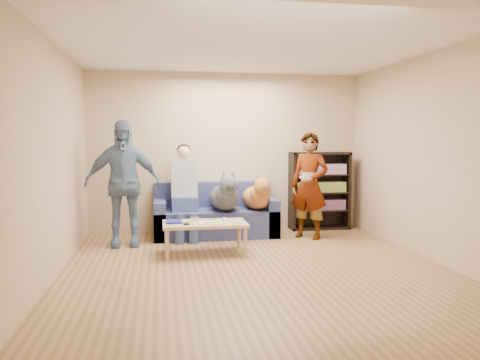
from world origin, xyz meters
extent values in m
plane|color=olive|center=(0.00, 0.00, 0.00)|extent=(5.00, 5.00, 0.00)
plane|color=white|center=(0.00, 0.00, 2.60)|extent=(5.00, 5.00, 0.00)
plane|color=tan|center=(0.00, 2.50, 1.30)|extent=(4.50, 0.00, 4.50)
plane|color=tan|center=(0.00, -2.50, 1.30)|extent=(4.50, 0.00, 4.50)
plane|color=tan|center=(-2.25, 0.00, 1.30)|extent=(0.00, 5.00, 5.00)
plane|color=tan|center=(2.25, 0.00, 1.30)|extent=(0.00, 5.00, 5.00)
ellipsoid|color=silver|center=(0.51, 1.94, 0.49)|extent=(0.38, 0.32, 0.13)
imported|color=gray|center=(1.15, 1.63, 0.81)|extent=(0.70, 0.68, 1.62)
imported|color=#6D88AF|center=(-1.62, 1.59, 0.89)|extent=(1.07, 0.49, 1.79)
cube|color=silver|center=(0.95, 1.43, 0.96)|extent=(0.07, 0.12, 0.03)
cube|color=navy|center=(-0.92, 0.97, 0.43)|extent=(0.20, 0.26, 0.03)
cube|color=white|center=(-0.47, 0.82, 0.43)|extent=(0.26, 0.20, 0.02)
cube|color=#ADA58A|center=(-0.44, 0.84, 0.44)|extent=(0.22, 0.17, 0.01)
cube|color=#ADADB1|center=(-0.64, 1.04, 0.45)|extent=(0.11, 0.06, 0.05)
cube|color=white|center=(-0.24, 1.02, 0.43)|extent=(0.04, 0.13, 0.03)
cube|color=white|center=(-0.16, 0.94, 0.43)|extent=(0.09, 0.06, 0.03)
cylinder|color=white|center=(-0.32, 0.90, 0.43)|extent=(0.07, 0.07, 0.02)
cylinder|color=white|center=(-0.32, 0.98, 0.43)|extent=(0.07, 0.07, 0.02)
cylinder|color=orange|center=(-0.54, 0.76, 0.42)|extent=(0.13, 0.06, 0.01)
cylinder|color=black|center=(-0.40, 1.10, 0.42)|extent=(0.13, 0.08, 0.01)
cube|color=black|center=(-0.77, 0.80, 0.43)|extent=(0.07, 0.12, 0.02)
cube|color=#515B93|center=(-0.25, 2.05, 0.21)|extent=(1.90, 0.85, 0.42)
cube|color=#515B93|center=(-0.25, 2.38, 0.62)|extent=(1.90, 0.18, 0.40)
cube|color=#515B93|center=(-1.11, 2.05, 0.29)|extent=(0.18, 0.85, 0.58)
cube|color=#515B93|center=(0.61, 2.05, 0.29)|extent=(0.18, 0.85, 0.58)
cube|color=#3F4C8B|center=(-0.73, 1.97, 0.53)|extent=(0.40, 0.38, 0.22)
cylinder|color=#394E7E|center=(-0.83, 1.55, 0.21)|extent=(0.14, 0.14, 0.47)
cylinder|color=#3F5F8B|center=(-0.63, 1.55, 0.21)|extent=(0.14, 0.14, 0.47)
cube|color=#B7B7BC|center=(-0.73, 2.07, 0.92)|extent=(0.40, 0.24, 0.58)
sphere|color=#D8AC82|center=(-0.73, 2.07, 1.32)|extent=(0.21, 0.21, 0.21)
ellipsoid|color=black|center=(-0.73, 2.10, 1.35)|extent=(0.22, 0.22, 0.19)
ellipsoid|color=#494A53|center=(-0.12, 1.94, 0.61)|extent=(0.45, 0.93, 0.39)
sphere|color=#4D4F57|center=(-0.12, 1.62, 0.70)|extent=(0.34, 0.34, 0.34)
sphere|color=#4F5159|center=(-0.12, 1.44, 0.86)|extent=(0.27, 0.27, 0.27)
cube|color=black|center=(-0.12, 1.32, 0.82)|extent=(0.09, 0.13, 0.08)
cone|color=#51535C|center=(-0.19, 1.47, 1.00)|extent=(0.09, 0.09, 0.13)
cone|color=#4B4D55|center=(-0.06, 1.47, 1.00)|extent=(0.09, 0.09, 0.13)
cylinder|color=#4D5157|center=(-0.12, 2.37, 0.58)|extent=(0.05, 0.30, 0.18)
ellipsoid|color=#C26F3B|center=(0.39, 1.99, 0.60)|extent=(0.41, 0.85, 0.35)
sphere|color=#C1673B|center=(0.39, 1.69, 0.68)|extent=(0.31, 0.31, 0.31)
sphere|color=#C3853B|center=(0.39, 1.53, 0.82)|extent=(0.25, 0.25, 0.25)
cube|color=brown|center=(0.39, 1.42, 0.79)|extent=(0.08, 0.12, 0.07)
cone|color=#BF6B3A|center=(0.33, 1.56, 0.95)|extent=(0.08, 0.08, 0.12)
cone|color=#C7883C|center=(0.45, 1.56, 0.95)|extent=(0.08, 0.08, 0.12)
cylinder|color=#BA8639|center=(0.39, 2.38, 0.56)|extent=(0.05, 0.28, 0.16)
cube|color=tan|center=(-0.52, 0.92, 0.40)|extent=(1.10, 0.60, 0.04)
cylinder|color=tan|center=(-1.02, 0.67, 0.19)|extent=(0.05, 0.05, 0.38)
cylinder|color=tan|center=(-0.02, 0.67, 0.19)|extent=(0.05, 0.05, 0.38)
cylinder|color=tan|center=(-1.02, 1.17, 0.19)|extent=(0.05, 0.05, 0.38)
cylinder|color=tan|center=(-0.02, 1.17, 0.19)|extent=(0.05, 0.05, 0.38)
cube|color=black|center=(1.07, 2.32, 0.65)|extent=(0.04, 0.34, 1.30)
cube|color=black|center=(2.03, 2.32, 0.65)|extent=(0.04, 0.34, 1.30)
cube|color=black|center=(1.55, 2.32, 1.28)|extent=(1.00, 0.34, 0.04)
cube|color=black|center=(1.55, 2.32, 0.02)|extent=(1.00, 0.34, 0.04)
cube|color=black|center=(1.55, 2.48, 0.65)|extent=(1.00, 0.02, 1.30)
cube|color=black|center=(1.55, 2.32, 0.32)|extent=(0.94, 0.32, 0.03)
cube|color=black|center=(1.55, 2.32, 0.62)|extent=(0.94, 0.32, 0.02)
cube|color=black|center=(1.55, 2.32, 0.92)|extent=(0.94, 0.32, 0.02)
cube|color=#B23333|center=(1.55, 2.30, 0.42)|extent=(0.84, 0.24, 0.17)
cube|color=gold|center=(1.55, 2.30, 0.72)|extent=(0.84, 0.24, 0.17)
cube|color=#994C99|center=(1.55, 2.30, 1.02)|extent=(0.84, 0.24, 0.17)
camera|label=1|loc=(-1.08, -5.18, 1.52)|focal=35.00mm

